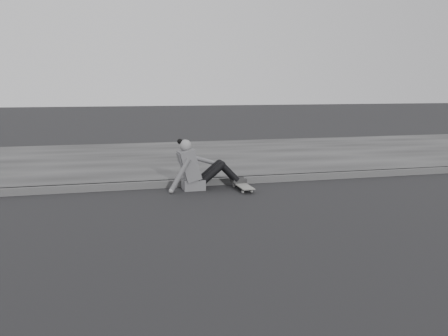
% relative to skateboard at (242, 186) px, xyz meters
% --- Properties ---
extents(ground, '(80.00, 80.00, 0.00)m').
position_rel_skateboard_xyz_m(ground, '(1.79, -2.03, -0.07)').
color(ground, black).
rests_on(ground, ground).
extents(curb, '(24.00, 0.16, 0.12)m').
position_rel_skateboard_xyz_m(curb, '(1.79, 0.55, -0.01)').
color(curb, '#464646').
rests_on(curb, ground).
extents(sidewalk, '(24.00, 6.00, 0.12)m').
position_rel_skateboard_xyz_m(sidewalk, '(1.79, 3.57, -0.01)').
color(sidewalk, '#373737').
rests_on(sidewalk, ground).
extents(skateboard, '(0.20, 0.78, 0.09)m').
position_rel_skateboard_xyz_m(skateboard, '(0.00, 0.00, 0.00)').
color(skateboard, '#9C9C97').
rests_on(skateboard, ground).
extents(seated_woman, '(1.38, 0.46, 0.88)m').
position_rel_skateboard_xyz_m(seated_woman, '(-0.73, 0.25, 0.29)').
color(seated_woman, '#555558').
rests_on(seated_woman, ground).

